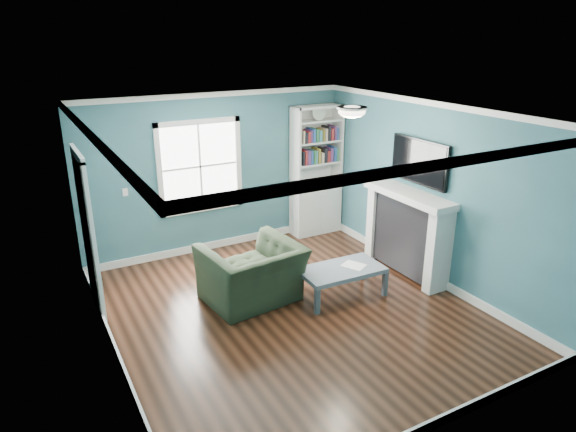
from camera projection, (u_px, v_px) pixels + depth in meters
floor at (292, 311)px, 6.77m from camera, size 5.00×5.00×0.00m
room_walls at (293, 198)px, 6.23m from camera, size 5.00×5.00×5.00m
trim at (293, 224)px, 6.35m from camera, size 4.50×5.00×2.60m
window at (200, 166)px, 8.18m from camera, size 1.40×0.06×1.50m
bookshelf at (316, 183)px, 9.15m from camera, size 0.90×0.35×2.31m
fireplace at (407, 234)px, 7.66m from camera, size 0.44×1.58×1.30m
tv at (420, 162)px, 7.35m from camera, size 0.06×1.10×0.65m
door at (87, 232)px, 6.55m from camera, size 0.12×0.98×2.17m
ceiling_fixture at (352, 111)px, 6.39m from camera, size 0.38×0.38×0.15m
light_switch at (125, 192)px, 7.72m from camera, size 0.08×0.01×0.12m
recliner at (252, 265)px, 6.87m from camera, size 1.32×0.94×1.08m
coffee_table at (341, 272)px, 7.07m from camera, size 1.17×0.67×0.42m
paper_sheet at (354, 265)px, 7.13m from camera, size 0.35×0.38×0.00m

